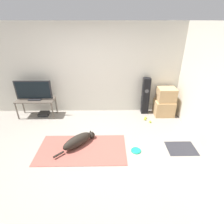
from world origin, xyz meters
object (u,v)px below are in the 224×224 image
Objects in this scene: tennis_ball_by_boxes at (146,118)px; tennis_ball_near_speaker at (145,119)px; game_console at (44,114)px; frisbee at (136,151)px; cardboard_box_lower at (164,108)px; tennis_ball_loose_on_carpet at (150,122)px; cardboard_box_upper at (166,95)px; floor_speaker at (146,96)px; dog at (78,141)px; tv at (33,91)px; tv_stand at (36,102)px.

tennis_ball_near_speaker is at bearing -110.05° from tennis_ball_by_boxes.
game_console is at bearing 173.56° from tennis_ball_near_speaker.
frisbee is 1.98m from cardboard_box_lower.
tennis_ball_loose_on_carpet is (-0.49, -0.48, -0.19)m from cardboard_box_lower.
cardboard_box_upper is 0.45× the size of floor_speaker.
floor_speaker reaches higher than tennis_ball_by_boxes.
game_console is (-3.06, -0.13, -0.51)m from floor_speaker.
dog is 2.43m from floor_speaker.
tennis_ball_by_boxes is at bearing 34.36° from dog.
cardboard_box_lower reaches higher than tennis_ball_loose_on_carpet.
tennis_ball_loose_on_carpet is (3.27, -0.47, -0.77)m from tv.
tv is 15.36× the size of tennis_ball_loose_on_carpet.
dog is 3.80× the size of frisbee.
cardboard_box_lower is at bearing 44.31° from tennis_ball_loose_on_carpet.
cardboard_box_lower reaches higher than dog.
floor_speaker reaches higher than tennis_ball_near_speaker.
tv_stand is (-1.42, 1.44, 0.32)m from dog.
floor_speaker reaches higher than cardboard_box_lower.
cardboard_box_lower reaches higher than frisbee.
game_console is (-3.01, 0.34, 0.01)m from tennis_ball_near_speaker.
game_console is (-2.56, 1.68, 0.03)m from frisbee.
tv is (-3.21, -0.15, 0.25)m from floor_speaker.
tv_stand is at bearing -170.70° from game_console.
tennis_ball_by_boxes is (1.76, 1.20, -0.11)m from dog.
tennis_ball_by_boxes reaches higher than frisbee.
tennis_ball_by_boxes is 0.08m from tennis_ball_near_speaker.
tennis_ball_near_speaker is at bearing -5.71° from tv_stand.
tv reaches higher than tennis_ball_near_speaker.
floor_speaker is (-0.57, 0.14, -0.10)m from cardboard_box_upper.
tv_stand is 1.05× the size of tv.
dog is 2.07m from tennis_ball_near_speaker.
dog is 2.09m from tennis_ball_loose_on_carpet.
tennis_ball_loose_on_carpet is (1.85, 0.97, -0.11)m from dog.
cardboard_box_upper is (0.02, -0.00, 0.42)m from cardboard_box_lower.
dog is 2.14m from tennis_ball_by_boxes.
frisbee is at bearing -31.41° from tv.
dog is at bearing -45.32° from tv_stand.
cardboard_box_lower is 3.62m from game_console.
dog reaches higher than tennis_ball_near_speaker.
frisbee is 0.75× the size of game_console.
cardboard_box_lower is 0.51× the size of floor_speaker.
tv reaches higher than tennis_ball_loose_on_carpet.
tennis_ball_loose_on_carpet is at bearing -8.12° from tv_stand.
cardboard_box_upper reaches higher than frisbee.
game_console is at bearing 179.80° from cardboard_box_lower.
cardboard_box_upper reaches higher than cardboard_box_lower.
cardboard_box_lower is 0.42m from cardboard_box_upper.
tennis_ball_loose_on_carpet is 0.23× the size of game_console.
tv reaches higher than tennis_ball_by_boxes.
tv is at bearing -177.29° from floor_speaker.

